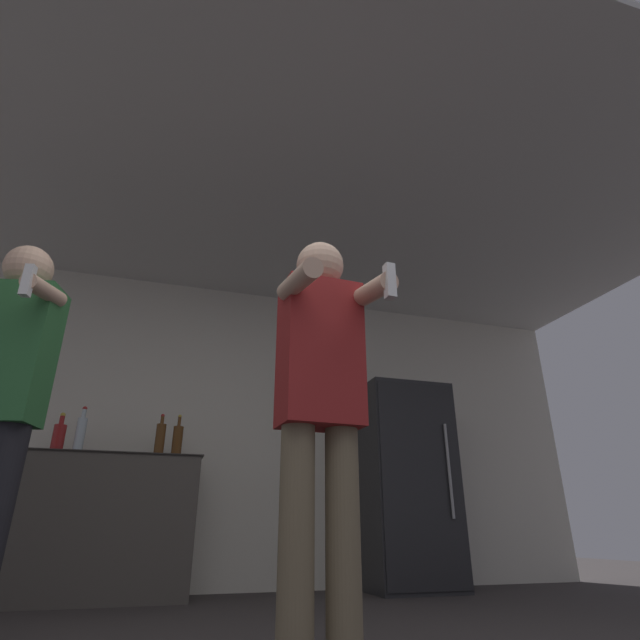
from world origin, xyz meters
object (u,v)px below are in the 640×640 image
(person_woman_foreground, at_px, (321,395))
(bottle_amber_bourbon, at_px, (177,441))
(refrigerator, at_px, (404,483))
(bottle_dark_rum, at_px, (58,437))
(bottle_short_whiskey, at_px, (160,439))
(bottle_clear_vodka, at_px, (80,434))

(person_woman_foreground, bearing_deg, bottle_amber_bourbon, 102.43)
(bottle_amber_bourbon, bearing_deg, person_woman_foreground, -77.57)
(refrigerator, height_order, bottle_dark_rum, refrigerator)
(bottle_amber_bourbon, bearing_deg, bottle_short_whiskey, 180.00)
(bottle_clear_vodka, bearing_deg, refrigerator, -0.13)
(bottle_clear_vodka, relative_size, person_woman_foreground, 0.21)
(refrigerator, bearing_deg, bottle_amber_bourbon, 179.82)
(bottle_amber_bourbon, bearing_deg, bottle_dark_rum, 180.00)
(bottle_amber_bourbon, bearing_deg, bottle_clear_vodka, 180.00)
(refrigerator, relative_size, bottle_short_whiskey, 4.98)
(bottle_short_whiskey, bearing_deg, bottle_dark_rum, 180.00)
(bottle_clear_vodka, bearing_deg, person_woman_foreground, -61.86)
(bottle_dark_rum, relative_size, bottle_clear_vodka, 0.84)
(bottle_dark_rum, xyz_separation_m, bottle_short_whiskey, (0.70, 0.00, 0.02))
(bottle_clear_vodka, bearing_deg, bottle_dark_rum, -180.00)
(bottle_short_whiskey, relative_size, bottle_clear_vodka, 0.94)
(bottle_dark_rum, bearing_deg, bottle_clear_vodka, 0.00)
(person_woman_foreground, bearing_deg, bottle_dark_rum, 120.89)
(bottle_amber_bourbon, distance_m, bottle_short_whiskey, 0.13)
(bottle_clear_vodka, distance_m, person_woman_foreground, 2.49)
(bottle_short_whiskey, height_order, bottle_clear_vodka, bottle_clear_vodka)
(bottle_short_whiskey, bearing_deg, bottle_clear_vodka, 180.00)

